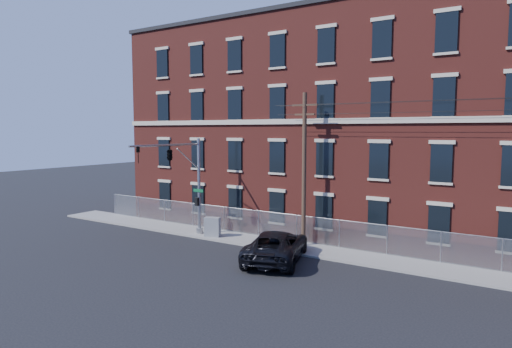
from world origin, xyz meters
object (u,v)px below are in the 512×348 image
Objects in this scene: traffic_signal_mast at (177,164)px; utility_pole_near at (304,167)px; utility_cabinet at (212,227)px; pickup_truck at (276,246)px.

utility_pole_near reaches higher than traffic_signal_mast.
traffic_signal_mast reaches higher than utility_cabinet.
utility_cabinet is at bearing -167.95° from utility_pole_near.
traffic_signal_mast is 0.70× the size of utility_pole_near.
pickup_truck is at bearing -2.49° from traffic_signal_mast.
pickup_truck is 4.69× the size of utility_cabinet.
utility_cabinet is at bearing -37.39° from pickup_truck.
utility_cabinet is (-6.56, -1.40, -4.53)m from utility_pole_near.
utility_pole_near is 1.54× the size of pickup_truck.
pickup_truck reaches higher than utility_cabinet.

